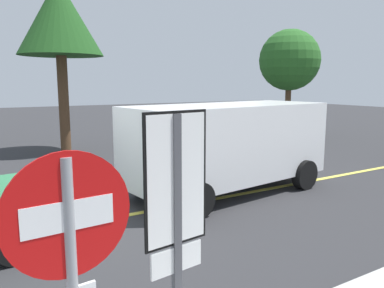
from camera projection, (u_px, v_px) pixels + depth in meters
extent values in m
plane|color=#2D2D30|center=(63.00, 227.00, 7.21)|extent=(80.00, 80.00, 0.00)
cube|color=#E0D14C|center=(197.00, 202.00, 8.73)|extent=(28.00, 0.16, 0.01)
cylinder|color=red|center=(68.00, 215.00, 2.18)|extent=(0.76, 0.07, 0.76)
cube|color=white|center=(68.00, 215.00, 2.18)|extent=(0.53, 0.06, 0.18)
cube|color=#4C4C51|center=(177.00, 279.00, 2.86)|extent=(0.06, 0.06, 2.50)
cube|color=white|center=(176.00, 179.00, 2.74)|extent=(0.50, 0.09, 0.95)
cube|color=black|center=(176.00, 179.00, 2.74)|extent=(0.54, 0.08, 0.99)
cube|color=white|center=(177.00, 259.00, 2.83)|extent=(0.45, 0.08, 0.20)
cube|color=white|center=(228.00, 141.00, 9.36)|extent=(5.40, 2.60, 1.82)
cube|color=black|center=(157.00, 132.00, 8.04)|extent=(0.37, 1.85, 0.80)
cylinder|color=black|center=(197.00, 200.00, 7.65)|extent=(0.79, 0.35, 0.76)
cylinder|color=black|center=(146.00, 180.00, 9.22)|extent=(0.79, 0.35, 0.76)
cylinder|color=black|center=(305.00, 175.00, 9.78)|extent=(0.79, 0.35, 0.76)
cylinder|color=black|center=(248.00, 162.00, 11.35)|extent=(0.79, 0.35, 0.76)
cylinder|color=black|center=(15.00, 244.00, 5.72)|extent=(0.66, 0.29, 0.64)
cylinder|color=#513823|center=(64.00, 105.00, 14.86)|extent=(0.40, 0.40, 3.76)
cone|color=#1E4C1C|center=(59.00, 17.00, 14.34)|extent=(3.19, 3.19, 2.84)
cylinder|color=#513823|center=(288.00, 107.00, 19.38)|extent=(0.29, 0.29, 3.02)
sphere|color=#286023|center=(290.00, 60.00, 19.01)|extent=(3.04, 3.04, 3.04)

